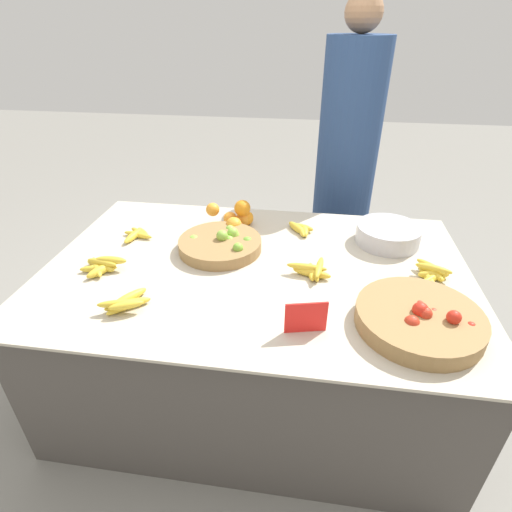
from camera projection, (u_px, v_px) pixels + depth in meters
The scene contains 14 objects.
ground_plane at pixel (256, 380), 1.99m from camera, with size 12.00×12.00×0.00m, color gray.
market_table at pixel (256, 329), 1.82m from camera, with size 1.73×1.13×0.67m.
lime_bowl at pixel (221, 244), 1.75m from camera, with size 0.36×0.36×0.09m.
tomato_basket at pixel (420, 319), 1.31m from camera, with size 0.41×0.41×0.10m.
orange_pile at pixel (236, 216), 1.93m from camera, with size 0.23×0.17×0.13m.
metal_bowl at pixel (388, 234), 1.80m from camera, with size 0.28×0.28×0.08m.
price_sign at pixel (306, 318), 1.27m from camera, with size 0.14×0.04×0.11m.
banana_bunch_middle_right at pixel (102, 266), 1.61m from camera, with size 0.19×0.16×0.06m.
banana_bunch_back_center at pixel (313, 271), 1.57m from camera, with size 0.18×0.15×0.05m.
banana_bunch_front_center at pixel (432, 272), 1.57m from camera, with size 0.14×0.19×0.06m.
banana_bunch_front_right at pixel (138, 234), 1.86m from camera, with size 0.15×0.16×0.03m.
banana_bunch_middle_left at pixel (301, 229), 1.90m from camera, with size 0.14×0.15×0.03m.
banana_bunch_front_left at pixel (126, 303), 1.40m from camera, with size 0.17×0.18×0.05m.
vendor_person at pixel (345, 170), 2.38m from camera, with size 0.35×0.35×1.67m.
Camera 1 is at (0.20, -1.37, 1.55)m, focal length 28.00 mm.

